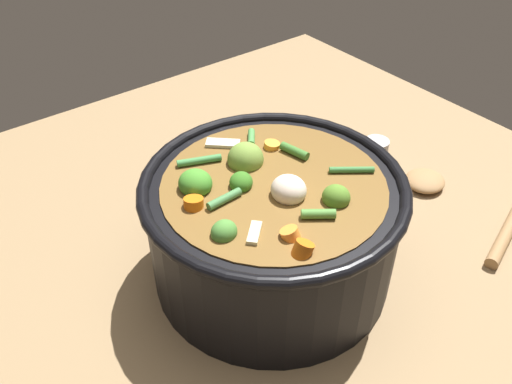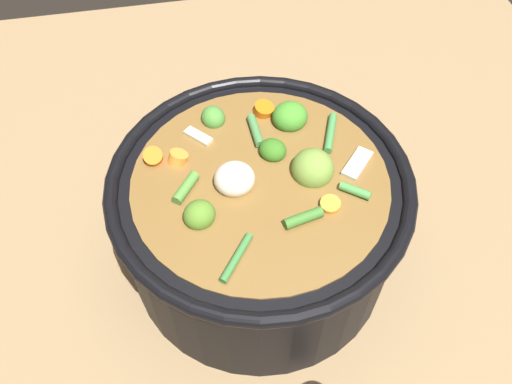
% 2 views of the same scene
% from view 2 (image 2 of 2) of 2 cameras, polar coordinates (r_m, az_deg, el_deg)
% --- Properties ---
extents(ground_plane, '(1.10, 1.10, 0.00)m').
position_cam_2_polar(ground_plane, '(0.63, 0.38, -6.73)').
color(ground_plane, '#8C704C').
extents(cooking_pot, '(0.31, 0.31, 0.17)m').
position_cam_2_polar(cooking_pot, '(0.57, 0.43, -2.71)').
color(cooking_pot, black).
rests_on(cooking_pot, ground_plane).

